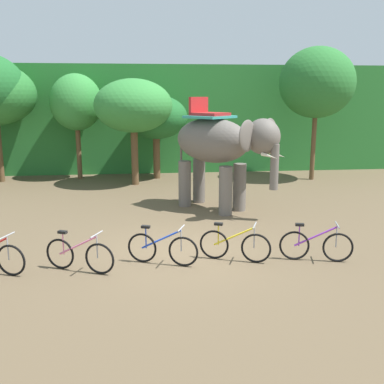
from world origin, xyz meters
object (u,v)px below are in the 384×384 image
at_px(tree_far_left, 133,106).
at_px(tree_right, 317,83).
at_px(tree_center_right, 156,118).
at_px(bike_yellow, 235,245).
at_px(bike_blue, 162,248).
at_px(tree_far_right, 76,103).
at_px(elephant, 220,145).
at_px(bike_pink, 79,255).
at_px(bike_purple, 316,245).

xyz_separation_m(tree_far_left, tree_right, (8.12, 0.30, 0.99)).
bearing_deg(tree_right, tree_center_right, 171.27).
distance_m(tree_far_left, tree_right, 8.19).
xyz_separation_m(tree_right, bike_yellow, (-5.66, -9.81, -3.98)).
bearing_deg(bike_yellow, bike_blue, -178.68).
xyz_separation_m(tree_far_right, elephant, (5.50, -6.38, -1.30)).
xyz_separation_m(tree_far_left, bike_blue, (0.75, -9.55, -2.99)).
relative_size(tree_center_right, tree_right, 0.65).
relative_size(tree_right, bike_pink, 3.75).
relative_size(bike_blue, bike_yellow, 1.00).
distance_m(bike_yellow, bike_purple, 1.91).
relative_size(elephant, bike_pink, 2.39).
bearing_deg(tree_far_right, tree_far_left, -32.52).
relative_size(bike_pink, bike_purple, 0.95).
relative_size(bike_yellow, bike_purple, 0.96).
bearing_deg(tree_right, bike_pink, -132.45).
bearing_deg(tree_far_right, bike_pink, -82.54).
distance_m(tree_far_right, tree_center_right, 3.66).
xyz_separation_m(elephant, bike_yellow, (-0.45, -4.79, -1.82)).
bearing_deg(bike_pink, elephant, 51.61).
xyz_separation_m(tree_far_left, tree_center_right, (0.99, 1.39, -0.55)).
distance_m(tree_center_right, bike_blue, 11.22).
bearing_deg(tree_center_right, tree_right, -8.73).
bearing_deg(bike_purple, bike_pink, -179.53).
height_order(tree_right, bike_purple, tree_right).
relative_size(tree_far_left, tree_center_right, 1.18).
height_order(tree_far_left, bike_pink, tree_far_left).
bearing_deg(elephant, tree_far_left, 121.64).
bearing_deg(bike_blue, tree_center_right, 88.75).
bearing_deg(bike_pink, tree_center_right, 79.42).
relative_size(tree_far_left, tree_right, 0.76).
height_order(tree_far_left, bike_purple, tree_far_left).
bearing_deg(tree_far_left, bike_yellow, -75.50).
distance_m(tree_right, bike_yellow, 12.01).
bearing_deg(tree_right, bike_yellow, -119.98).
distance_m(tree_center_right, bike_pink, 11.62).
xyz_separation_m(tree_right, bike_pink, (-9.22, -10.08, -3.98)).
relative_size(tree_far_right, bike_yellow, 2.98).
height_order(elephant, bike_blue, elephant).
height_order(bike_blue, bike_purple, same).
height_order(tree_center_right, tree_right, tree_right).
height_order(tree_center_right, bike_purple, tree_center_right).
distance_m(tree_right, bike_pink, 14.22).
relative_size(elephant, bike_blue, 2.34).
relative_size(tree_far_right, bike_blue, 2.97).
bearing_deg(bike_purple, bike_yellow, 173.39).
xyz_separation_m(tree_far_right, tree_right, (10.71, -1.35, 0.86)).
bearing_deg(bike_blue, tree_right, 53.20).
relative_size(tree_far_left, bike_blue, 2.80).
height_order(tree_right, bike_yellow, tree_right).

